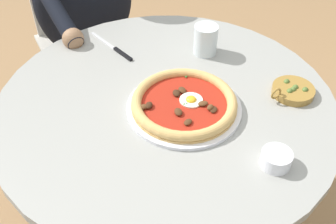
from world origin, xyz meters
name	(u,v)px	position (x,y,z in m)	size (l,w,h in m)	color
dining_table	(166,139)	(0.00, 0.00, 0.56)	(0.92, 0.92, 0.71)	#999993
pizza_on_plate	(184,104)	(0.00, -0.06, 0.73)	(0.30, 0.30, 0.04)	white
water_glass	(205,42)	(0.25, 0.05, 0.75)	(0.07, 0.07, 0.09)	silver
steak_knife	(117,50)	(0.09, 0.27, 0.72)	(0.05, 0.22, 0.01)	silver
ramekin_capers	(276,158)	(-0.02, -0.34, 0.73)	(0.07, 0.07, 0.04)	white
olive_pan	(293,91)	(0.24, -0.26, 0.72)	(0.14, 0.12, 0.04)	olive
diner_person	(91,43)	(0.27, 0.63, 0.51)	(0.51, 0.46, 1.13)	#282833
cafe_chair_diner	(80,23)	(0.33, 0.76, 0.52)	(0.51, 0.51, 0.88)	beige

